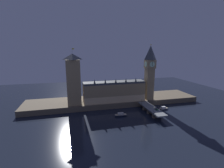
# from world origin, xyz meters

# --- Properties ---
(ground_plane) EXTENTS (400.00, 400.00, 0.00)m
(ground_plane) POSITION_xyz_m (0.00, 0.00, 0.00)
(ground_plane) COLOR black
(embankment) EXTENTS (220.00, 42.00, 6.39)m
(embankment) POSITION_xyz_m (0.00, 39.00, 3.20)
(embankment) COLOR brown
(embankment) RESTS_ON ground_plane
(parliament_hall) EXTENTS (74.98, 16.32, 29.42)m
(parliament_hall) POSITION_xyz_m (-1.89, 28.48, 18.61)
(parliament_hall) COLOR #9E845B
(parliament_hall) RESTS_ON embankment
(clock_tower) EXTENTS (11.76, 11.87, 68.88)m
(clock_tower) POSITION_xyz_m (43.18, 26.27, 42.85)
(clock_tower) COLOR #9E845B
(clock_tower) RESTS_ON embankment
(victoria_tower) EXTENTS (15.58, 15.58, 64.01)m
(victoria_tower) POSITION_xyz_m (-49.84, 29.14, 35.51)
(victoria_tower) COLOR #9E845B
(victoria_tower) RESTS_ON embankment
(bridge) EXTENTS (11.17, 46.00, 6.17)m
(bridge) POSITION_xyz_m (31.57, -5.00, 4.30)
(bridge) COLOR slate
(bridge) RESTS_ON ground_plane
(car_southbound_lead) EXTENTS (1.99, 4.66, 1.41)m
(car_southbound_lead) POSITION_xyz_m (34.02, -11.45, 6.82)
(car_southbound_lead) COLOR #235633
(car_southbound_lead) RESTS_ON bridge
(pedestrian_near_rail) EXTENTS (0.38, 0.38, 1.87)m
(pedestrian_near_rail) POSITION_xyz_m (26.66, -20.54, 7.16)
(pedestrian_near_rail) COLOR black
(pedestrian_near_rail) RESTS_ON bridge
(pedestrian_mid_walk) EXTENTS (0.38, 0.38, 1.74)m
(pedestrian_mid_walk) POSITION_xyz_m (36.48, -7.15, 7.09)
(pedestrian_mid_walk) COLOR black
(pedestrian_mid_walk) RESTS_ON bridge
(street_lamp_near) EXTENTS (1.34, 0.60, 6.65)m
(street_lamp_near) POSITION_xyz_m (26.26, -19.72, 10.33)
(street_lamp_near) COLOR #2D3333
(street_lamp_near) RESTS_ON bridge
(street_lamp_mid) EXTENTS (1.34, 0.60, 7.07)m
(street_lamp_mid) POSITION_xyz_m (36.88, -5.00, 10.58)
(street_lamp_mid) COLOR #2D3333
(street_lamp_mid) RESTS_ON bridge
(street_lamp_far) EXTENTS (1.34, 0.60, 7.22)m
(street_lamp_far) POSITION_xyz_m (26.26, 9.72, 10.68)
(street_lamp_far) COLOR #2D3333
(street_lamp_far) RESTS_ON bridge
(boat_upstream) EXTENTS (13.62, 5.57, 3.79)m
(boat_upstream) POSITION_xyz_m (-3.61, -4.48, 1.39)
(boat_upstream) COLOR #1E2842
(boat_upstream) RESTS_ON ground_plane
(boat_downstream) EXTENTS (11.94, 5.32, 3.29)m
(boat_downstream) POSITION_xyz_m (50.91, 2.74, 1.20)
(boat_downstream) COLOR white
(boat_downstream) RESTS_ON ground_plane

